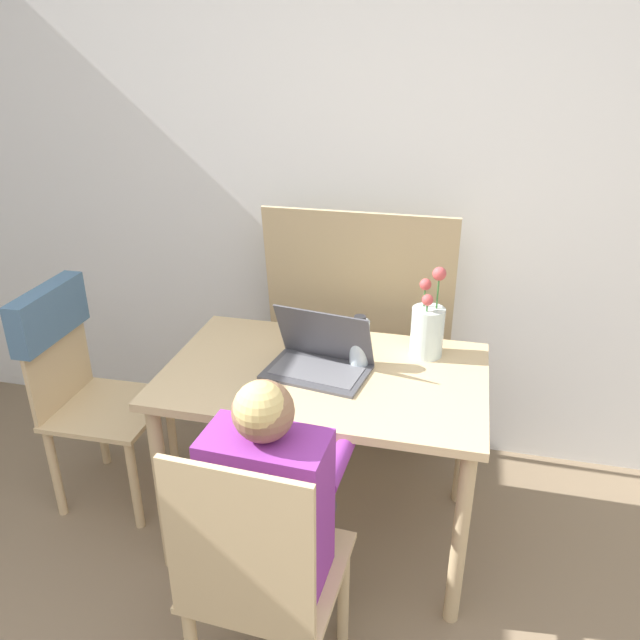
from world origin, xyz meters
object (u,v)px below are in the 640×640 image
at_px(chair_occupied, 260,579).
at_px(water_bottle, 359,343).
at_px(laptop, 320,356).
at_px(flower_vase, 428,328).
at_px(person_seated, 274,500).
at_px(chair_spare, 74,363).

height_order(chair_occupied, water_bottle, chair_occupied).
bearing_deg(water_bottle, chair_occupied, -98.89).
distance_m(laptop, water_bottle, 0.15).
bearing_deg(chair_occupied, water_bottle, -95.92).
bearing_deg(laptop, water_bottle, 34.62).
xyz_separation_m(flower_vase, water_bottle, (-0.22, -0.14, -0.02)).
distance_m(flower_vase, water_bottle, 0.26).
height_order(person_seated, laptop, person_seated).
xyz_separation_m(laptop, flower_vase, (0.35, 0.20, 0.06)).
relative_size(chair_spare, water_bottle, 4.79).
bearing_deg(chair_spare, chair_occupied, -126.60).
height_order(flower_vase, water_bottle, flower_vase).
bearing_deg(laptop, chair_occupied, -80.45).
height_order(chair_occupied, laptop, laptop).
bearing_deg(chair_spare, laptop, -91.29).
bearing_deg(chair_spare, flower_vase, -82.80).
height_order(chair_spare, person_seated, person_seated).
bearing_deg(water_bottle, person_seated, -100.01).
xyz_separation_m(person_seated, water_bottle, (0.11, 0.64, 0.18)).
bearing_deg(chair_occupied, chair_spare, -32.40).
distance_m(chair_occupied, flower_vase, 1.03).
bearing_deg(person_seated, flower_vase, -110.26).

